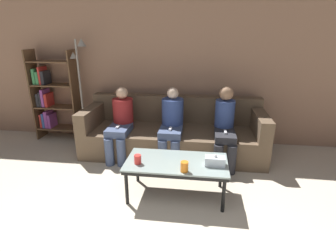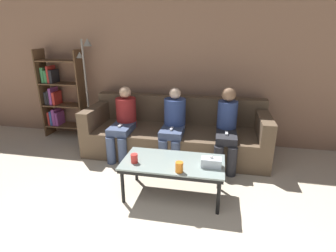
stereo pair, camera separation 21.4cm
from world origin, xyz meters
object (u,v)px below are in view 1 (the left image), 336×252
(couch, at_px, (173,134))
(tissue_box, at_px, (215,161))
(standing_lamp, at_px, (81,82))
(seated_person_mid_left, at_px, (172,123))
(seated_person_left_end, at_px, (121,121))
(coffee_table, at_px, (176,164))
(bookshelf, at_px, (51,97))
(cup_near_left, at_px, (184,167))
(cup_near_right, at_px, (138,159))
(seated_person_mid_right, at_px, (225,125))

(couch, distance_m, tissue_box, 1.41)
(standing_lamp, height_order, seated_person_mid_left, standing_lamp)
(seated_person_left_end, bearing_deg, coffee_table, -45.79)
(bookshelf, relative_size, seated_person_mid_left, 1.46)
(seated_person_mid_left, bearing_deg, cup_near_left, -77.04)
(couch, xyz_separation_m, cup_near_right, (-0.25, -1.33, 0.19))
(tissue_box, relative_size, standing_lamp, 0.13)
(seated_person_left_end, bearing_deg, standing_lamp, 151.41)
(tissue_box, height_order, seated_person_mid_right, seated_person_mid_right)
(seated_person_mid_right, bearing_deg, seated_person_left_end, 179.64)
(seated_person_mid_right, bearing_deg, seated_person_mid_left, 178.01)
(coffee_table, xyz_separation_m, seated_person_mid_left, (-0.18, 0.99, 0.17))
(seated_person_mid_left, bearing_deg, tissue_box, -59.60)
(cup_near_right, xyz_separation_m, bookshelf, (-1.96, 1.66, 0.26))
(cup_near_left, bearing_deg, seated_person_mid_right, 67.46)
(coffee_table, height_order, cup_near_right, cup_near_right)
(tissue_box, bearing_deg, coffee_table, 175.02)
(bookshelf, bearing_deg, seated_person_mid_right, -10.92)
(couch, xyz_separation_m, seated_person_mid_left, (0.00, -0.22, 0.27))
(coffee_table, xyz_separation_m, cup_near_right, (-0.43, -0.11, 0.09))
(bookshelf, xyz_separation_m, seated_person_mid_left, (2.21, -0.55, -0.19))
(standing_lamp, relative_size, seated_person_left_end, 1.65)
(coffee_table, distance_m, seated_person_left_end, 1.37)
(cup_near_right, xyz_separation_m, seated_person_left_end, (-0.53, 1.09, 0.06))
(cup_near_right, relative_size, bookshelf, 0.07)
(couch, xyz_separation_m, seated_person_mid_right, (0.78, -0.25, 0.27))
(coffee_table, relative_size, cup_near_left, 10.16)
(cup_near_right, bearing_deg, cup_near_left, -11.98)
(cup_near_right, distance_m, seated_person_left_end, 1.21)
(tissue_box, xyz_separation_m, bookshelf, (-2.82, 1.58, 0.26))
(coffee_table, height_order, tissue_box, tissue_box)
(couch, distance_m, seated_person_mid_left, 0.35)
(bookshelf, bearing_deg, tissue_box, -29.28)
(couch, relative_size, cup_near_right, 26.86)
(bookshelf, bearing_deg, seated_person_left_end, -21.50)
(tissue_box, distance_m, seated_person_left_end, 1.71)
(coffee_table, distance_m, standing_lamp, 2.33)
(couch, xyz_separation_m, bookshelf, (-2.21, 0.33, 0.46))
(cup_near_right, xyz_separation_m, seated_person_mid_right, (1.03, 1.08, 0.08))
(coffee_table, bearing_deg, couch, 98.17)
(bookshelf, relative_size, seated_person_mid_right, 1.42)
(bookshelf, distance_m, seated_person_mid_left, 2.29)
(couch, relative_size, coffee_table, 2.40)
(tissue_box, height_order, standing_lamp, standing_lamp)
(couch, height_order, cup_near_left, couch)
(tissue_box, xyz_separation_m, standing_lamp, (-2.16, 1.44, 0.58))
(cup_near_left, bearing_deg, seated_person_mid_left, 102.96)
(tissue_box, distance_m, seated_person_mid_right, 1.02)
(standing_lamp, distance_m, seated_person_left_end, 1.03)
(cup_near_left, height_order, bookshelf, bookshelf)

